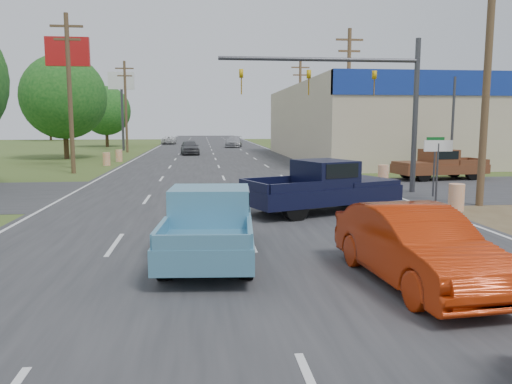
{
  "coord_description": "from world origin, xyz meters",
  "views": [
    {
      "loc": [
        -1.3,
        -5.17,
        3.18
      ],
      "look_at": [
        0.2,
        8.46,
        1.3
      ],
      "focal_mm": 35.0,
      "sensor_mm": 36.0,
      "label": 1
    }
  ],
  "objects": [
    {
      "name": "main_road",
      "position": [
        0.0,
        40.0,
        0.01
      ],
      "size": [
        15.0,
        180.0,
        0.02
      ],
      "primitive_type": "cube",
      "color": "#2D2D30",
      "rests_on": "ground"
    },
    {
      "name": "cross_road",
      "position": [
        0.0,
        18.0,
        0.01
      ],
      "size": [
        120.0,
        10.0,
        0.02
      ],
      "primitive_type": "cube",
      "color": "#2D2D30",
      "rests_on": "ground"
    },
    {
      "name": "utility_pole_1",
      "position": [
        9.5,
        13.0,
        5.32
      ],
      "size": [
        2.0,
        0.28,
        10.0
      ],
      "color": "#4C3823",
      "rests_on": "ground"
    },
    {
      "name": "utility_pole_2",
      "position": [
        9.5,
        31.0,
        5.32
      ],
      "size": [
        2.0,
        0.28,
        10.0
      ],
      "color": "#4C3823",
      "rests_on": "ground"
    },
    {
      "name": "utility_pole_3",
      "position": [
        9.5,
        49.0,
        5.32
      ],
      "size": [
        2.0,
        0.28,
        10.0
      ],
      "color": "#4C3823",
      "rests_on": "ground"
    },
    {
      "name": "utility_pole_5",
      "position": [
        -9.5,
        28.0,
        5.32
      ],
      "size": [
        2.0,
        0.28,
        10.0
      ],
      "color": "#4C3823",
      "rests_on": "ground"
    },
    {
      "name": "utility_pole_6",
      "position": [
        -9.5,
        52.0,
        5.32
      ],
      "size": [
        2.0,
        0.28,
        10.0
      ],
      "color": "#4C3823",
      "rests_on": "ground"
    },
    {
      "name": "tree_1",
      "position": [
        -13.5,
        42.0,
        5.57
      ],
      "size": [
        7.56,
        7.56,
        9.36
      ],
      "color": "#422D19",
      "rests_on": "ground"
    },
    {
      "name": "tree_2",
      "position": [
        -14.2,
        66.0,
        4.95
      ],
      "size": [
        6.72,
        6.72,
        8.32
      ],
      "color": "#422D19",
      "rests_on": "ground"
    },
    {
      "name": "tree_5",
      "position": [
        30.0,
        95.0,
        5.88
      ],
      "size": [
        7.98,
        7.98,
        9.88
      ],
      "color": "#422D19",
      "rests_on": "ground"
    },
    {
      "name": "tree_6",
      "position": [
        -30.0,
        95.0,
        6.51
      ],
      "size": [
        8.82,
        8.82,
        10.92
      ],
      "color": "#422D19",
      "rests_on": "ground"
    },
    {
      "name": "barrel_0",
      "position": [
        8.0,
        12.0,
        0.5
      ],
      "size": [
        0.56,
        0.56,
        1.0
      ],
      "primitive_type": "cylinder",
      "color": "orange",
      "rests_on": "ground"
    },
    {
      "name": "barrel_1",
      "position": [
        8.4,
        20.5,
        0.5
      ],
      "size": [
        0.56,
        0.56,
        1.0
      ],
      "primitive_type": "cylinder",
      "color": "orange",
      "rests_on": "ground"
    },
    {
      "name": "barrel_2",
      "position": [
        -8.5,
        34.0,
        0.5
      ],
      "size": [
        0.56,
        0.56,
        1.0
      ],
      "primitive_type": "cylinder",
      "color": "orange",
      "rests_on": "ground"
    },
    {
      "name": "barrel_3",
      "position": [
        -8.2,
        38.0,
        0.5
      ],
      "size": [
        0.56,
        0.56,
        1.0
      ],
      "primitive_type": "cylinder",
      "color": "orange",
      "rests_on": "ground"
    },
    {
      "name": "pole_sign_left_near",
      "position": [
        -10.5,
        32.0,
        7.17
      ],
      "size": [
        3.0,
        0.35,
        9.2
      ],
      "color": "#3F3F44",
      "rests_on": "ground"
    },
    {
      "name": "pole_sign_left_far",
      "position": [
        -10.5,
        56.0,
        7.17
      ],
      "size": [
        3.0,
        0.35,
        9.2
      ],
      "color": "#3F3F44",
      "rests_on": "ground"
    },
    {
      "name": "lane_sign",
      "position": [
        8.2,
        14.0,
        1.9
      ],
      "size": [
        1.2,
        0.08,
        2.52
      ],
      "color": "#3F3F44",
      "rests_on": "ground"
    },
    {
      "name": "street_name_sign",
      "position": [
        8.8,
        15.5,
        1.61
      ],
      "size": [
        0.8,
        0.08,
        2.61
      ],
      "color": "#3F3F44",
      "rests_on": "ground"
    },
    {
      "name": "signal_mast",
      "position": [
        5.82,
        17.0,
        4.8
      ],
      "size": [
        9.12,
        0.4,
        7.0
      ],
      "color": "#3F3F44",
      "rests_on": "ground"
    },
    {
      "name": "red_convertible",
      "position": [
        2.88,
        4.02,
        0.77
      ],
      "size": [
        2.06,
        4.82,
        1.54
      ],
      "primitive_type": "imported",
      "rotation": [
        0.0,
        0.0,
        0.09
      ],
      "color": "#A92707",
      "rests_on": "ground"
    },
    {
      "name": "blue_pickup",
      "position": [
        -1.11,
        6.49,
        0.86
      ],
      "size": [
        2.37,
        5.27,
        1.7
      ],
      "rotation": [
        0.0,
        0.0,
        -0.08
      ],
      "color": "black",
      "rests_on": "ground"
    },
    {
      "name": "navy_pickup",
      "position": [
        3.14,
        12.29,
        0.95
      ],
      "size": [
        6.09,
        4.14,
        1.89
      ],
      "rotation": [
        0.0,
        0.0,
        -1.19
      ],
      "color": "black",
      "rests_on": "ground"
    },
    {
      "name": "brown_pickup",
      "position": [
        12.18,
        21.98,
        0.88
      ],
      "size": [
        5.46,
        2.72,
        1.73
      ],
      "rotation": [
        0.0,
        0.0,
        1.71
      ],
      "color": "black",
      "rests_on": "ground"
    },
    {
      "name": "distant_car_grey",
      "position": [
        -2.44,
        46.9,
        0.76
      ],
      "size": [
        2.16,
        4.58,
        1.51
      ],
      "primitive_type": "imported",
      "rotation": [
        0.0,
        0.0,
        0.09
      ],
      "color": "#4F4F53",
      "rests_on": "ground"
    },
    {
      "name": "distant_car_silver",
      "position": [
        3.16,
        62.92,
        0.75
      ],
      "size": [
        2.88,
        5.43,
        1.5
      ],
      "primitive_type": "imported",
      "rotation": [
        0.0,
        0.0,
        -0.16
      ],
      "color": "#A9A9AE",
      "rests_on": "ground"
    },
    {
      "name": "distant_car_white",
      "position": [
        -6.23,
        73.95,
        0.62
      ],
      "size": [
        2.27,
        4.55,
        1.24
      ],
      "primitive_type": "imported",
      "rotation": [
        0.0,
        0.0,
        3.09
      ],
      "color": "silver",
      "rests_on": "ground"
    }
  ]
}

